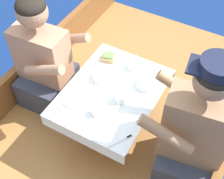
# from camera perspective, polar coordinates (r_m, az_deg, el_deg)

# --- Properties ---
(ground_plane) EXTENTS (60.00, 60.00, 0.00)m
(ground_plane) POSITION_cam_1_polar(r_m,az_deg,el_deg) (2.75, -0.59, -11.18)
(ground_plane) COLOR navy
(boat_deck) EXTENTS (1.74, 3.15, 0.32)m
(boat_deck) POSITION_cam_1_polar(r_m,az_deg,el_deg) (2.61, -0.62, -9.46)
(boat_deck) COLOR #9E6B38
(boat_deck) RESTS_ON ground_plane
(gunwale_port) EXTENTS (0.06, 3.15, 0.31)m
(gunwale_port) POSITION_cam_1_polar(r_m,az_deg,el_deg) (2.72, -16.28, 1.77)
(gunwale_port) COLOR brown
(gunwale_port) RESTS_ON boat_deck
(gunwale_starboard) EXTENTS (0.06, 3.15, 0.31)m
(gunwale_starboard) POSITION_cam_1_polar(r_m,az_deg,el_deg) (2.26, 18.76, -13.72)
(gunwale_starboard) COLOR brown
(gunwale_starboard) RESTS_ON boat_deck
(cockpit_table) EXTENTS (0.62, 0.81, 0.42)m
(cockpit_table) POSITION_cam_1_polar(r_m,az_deg,el_deg) (2.20, 0.00, -1.09)
(cockpit_table) COLOR #B2B2B7
(cockpit_table) RESTS_ON boat_deck
(person_port) EXTENTS (0.54, 0.46, 0.96)m
(person_port) POSITION_cam_1_polar(r_m,az_deg,el_deg) (2.46, -12.32, 4.91)
(person_port) COLOR #333847
(person_port) RESTS_ON boat_deck
(person_starboard) EXTENTS (0.56, 0.50, 1.07)m
(person_starboard) POSITION_cam_1_polar(r_m,az_deg,el_deg) (2.01, 14.51, -8.07)
(person_starboard) COLOR #333847
(person_starboard) RESTS_ON boat_deck
(plate_sandwich) EXTENTS (0.20, 0.20, 0.01)m
(plate_sandwich) POSITION_cam_1_polar(r_m,az_deg,el_deg) (2.38, -0.67, 5.47)
(plate_sandwich) COLOR silver
(plate_sandwich) RESTS_ON cockpit_table
(plate_bread) EXTENTS (0.18, 0.18, 0.01)m
(plate_bread) POSITION_cam_1_polar(r_m,az_deg,el_deg) (2.14, -6.55, -1.69)
(plate_bread) COLOR silver
(plate_bread) RESTS_ON cockpit_table
(sandwich) EXTENTS (0.11, 0.11, 0.05)m
(sandwich) POSITION_cam_1_polar(r_m,az_deg,el_deg) (2.36, -0.67, 5.95)
(sandwich) COLOR tan
(sandwich) RESTS_ON plate_sandwich
(bowl_port_near) EXTENTS (0.14, 0.14, 0.04)m
(bowl_port_near) POSITION_cam_1_polar(r_m,az_deg,el_deg) (2.20, 6.27, 1.16)
(bowl_port_near) COLOR silver
(bowl_port_near) RESTS_ON cockpit_table
(bowl_starboard_near) EXTENTS (0.12, 0.12, 0.04)m
(bowl_starboard_near) POSITION_cam_1_polar(r_m,az_deg,el_deg) (2.24, -2.17, 2.42)
(bowl_starboard_near) COLOR silver
(bowl_starboard_near) RESTS_ON cockpit_table
(coffee_cup_port) EXTENTS (0.11, 0.08, 0.05)m
(coffee_cup_port) POSITION_cam_1_polar(r_m,az_deg,el_deg) (2.31, 3.91, 4.39)
(coffee_cup_port) COLOR silver
(coffee_cup_port) RESTS_ON cockpit_table
(coffee_cup_starboard) EXTENTS (0.11, 0.08, 0.06)m
(coffee_cup_starboard) POSITION_cam_1_polar(r_m,az_deg,el_deg) (2.09, 1.49, -1.50)
(coffee_cup_starboard) COLOR silver
(coffee_cup_starboard) RESTS_ON cockpit_table
(coffee_cup_center) EXTENTS (0.09, 0.07, 0.05)m
(coffee_cup_center) POSITION_cam_1_polar(r_m,az_deg,el_deg) (2.03, -2.97, -3.99)
(coffee_cup_center) COLOR silver
(coffee_cup_center) RESTS_ON cockpit_table
(utensil_spoon_starboard) EXTENTS (0.08, 0.16, 0.01)m
(utensil_spoon_starboard) POSITION_cam_1_polar(r_m,az_deg,el_deg) (2.09, -8.61, -3.81)
(utensil_spoon_starboard) COLOR silver
(utensil_spoon_starboard) RESTS_ON cockpit_table
(utensil_fork_port) EXTENTS (0.07, 0.17, 0.00)m
(utensil_fork_port) POSITION_cam_1_polar(r_m,az_deg,el_deg) (2.28, 9.06, 2.21)
(utensil_fork_port) COLOR silver
(utensil_fork_port) RESTS_ON cockpit_table
(utensil_fork_starboard) EXTENTS (0.10, 0.16, 0.00)m
(utensil_fork_starboard) POSITION_cam_1_polar(r_m,az_deg,el_deg) (1.94, 1.89, -9.22)
(utensil_fork_starboard) COLOR silver
(utensil_fork_starboard) RESTS_ON cockpit_table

